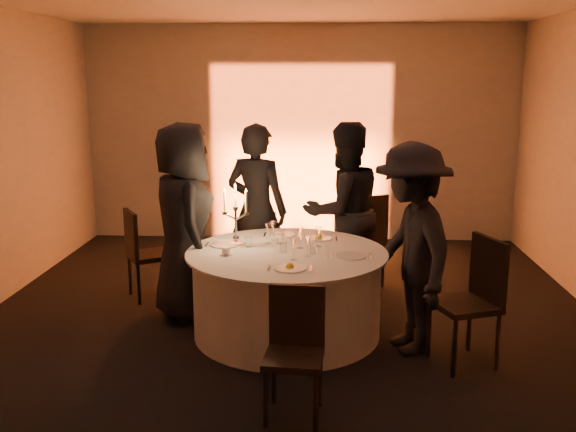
{
  "coord_description": "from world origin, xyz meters",
  "views": [
    {
      "loc": [
        0.31,
        -5.5,
        2.3
      ],
      "look_at": [
        0.0,
        0.2,
        1.05
      ],
      "focal_mm": 40.0,
      "sensor_mm": 36.0,
      "label": 1
    }
  ],
  "objects_px": {
    "banquet_table": "(287,293)",
    "chair_back_right": "(363,235)",
    "chair_back_left": "(262,243)",
    "guest_right": "(411,249)",
    "guest_back_left": "(257,211)",
    "chair_front": "(295,344)",
    "chair_right": "(474,293)",
    "chair_left": "(142,249)",
    "coffee_cup": "(226,251)",
    "guest_back_right": "(344,212)",
    "guest_left": "(184,221)",
    "candelabra": "(236,224)"
  },
  "relations": [
    {
      "from": "banquet_table",
      "to": "chair_back_right",
      "type": "relative_size",
      "value": 1.72
    },
    {
      "from": "chair_back_left",
      "to": "guest_right",
      "type": "relative_size",
      "value": 0.49
    },
    {
      "from": "guest_back_left",
      "to": "chair_front",
      "type": "bearing_deg",
      "value": 121.13
    },
    {
      "from": "chair_back_left",
      "to": "chair_right",
      "type": "bearing_deg",
      "value": 148.44
    },
    {
      "from": "chair_left",
      "to": "coffee_cup",
      "type": "relative_size",
      "value": 8.63
    },
    {
      "from": "chair_left",
      "to": "guest_back_left",
      "type": "height_order",
      "value": "guest_back_left"
    },
    {
      "from": "guest_back_left",
      "to": "guest_back_right",
      "type": "relative_size",
      "value": 0.99
    },
    {
      "from": "guest_left",
      "to": "guest_right",
      "type": "xyz_separation_m",
      "value": [
        2.06,
        -0.69,
        -0.05
      ]
    },
    {
      "from": "banquet_table",
      "to": "chair_back_right",
      "type": "height_order",
      "value": "chair_back_right"
    },
    {
      "from": "coffee_cup",
      "to": "chair_back_left",
      "type": "bearing_deg",
      "value": 83.25
    },
    {
      "from": "chair_back_right",
      "to": "chair_right",
      "type": "xyz_separation_m",
      "value": [
        0.77,
        -1.9,
        -0.0
      ]
    },
    {
      "from": "banquet_table",
      "to": "chair_right",
      "type": "height_order",
      "value": "chair_right"
    },
    {
      "from": "chair_back_left",
      "to": "guest_right",
      "type": "distance_m",
      "value": 2.2
    },
    {
      "from": "chair_back_left",
      "to": "guest_back_right",
      "type": "xyz_separation_m",
      "value": [
        0.88,
        -0.36,
        0.44
      ]
    },
    {
      "from": "chair_back_right",
      "to": "guest_back_right",
      "type": "relative_size",
      "value": 0.56
    },
    {
      "from": "chair_left",
      "to": "chair_right",
      "type": "height_order",
      "value": "chair_right"
    },
    {
      "from": "chair_right",
      "to": "chair_front",
      "type": "height_order",
      "value": "chair_right"
    },
    {
      "from": "chair_front",
      "to": "chair_back_right",
      "type": "bearing_deg",
      "value": 82.09
    },
    {
      "from": "guest_back_right",
      "to": "chair_left",
      "type": "bearing_deg",
      "value": -24.42
    },
    {
      "from": "guest_back_right",
      "to": "chair_right",
      "type": "bearing_deg",
      "value": 95.42
    },
    {
      "from": "guest_right",
      "to": "chair_back_left",
      "type": "bearing_deg",
      "value": -154.87
    },
    {
      "from": "chair_right",
      "to": "candelabra",
      "type": "relative_size",
      "value": 1.8
    },
    {
      "from": "guest_back_left",
      "to": "coffee_cup",
      "type": "bearing_deg",
      "value": 102.12
    },
    {
      "from": "chair_left",
      "to": "guest_right",
      "type": "relative_size",
      "value": 0.53
    },
    {
      "from": "chair_left",
      "to": "guest_left",
      "type": "xyz_separation_m",
      "value": [
        0.55,
        -0.46,
        0.41
      ]
    },
    {
      "from": "chair_front",
      "to": "guest_back_left",
      "type": "height_order",
      "value": "guest_back_left"
    },
    {
      "from": "chair_right",
      "to": "guest_back_right",
      "type": "xyz_separation_m",
      "value": [
        -1.01,
        1.52,
        0.34
      ]
    },
    {
      "from": "guest_left",
      "to": "guest_back_left",
      "type": "xyz_separation_m",
      "value": [
        0.63,
        0.66,
        -0.03
      ]
    },
    {
      "from": "guest_right",
      "to": "candelabra",
      "type": "xyz_separation_m",
      "value": [
        -1.53,
        0.49,
        0.08
      ]
    },
    {
      "from": "chair_back_right",
      "to": "coffee_cup",
      "type": "distance_m",
      "value": 1.99
    },
    {
      "from": "chair_front",
      "to": "guest_back_right",
      "type": "height_order",
      "value": "guest_back_right"
    },
    {
      "from": "chair_front",
      "to": "coffee_cup",
      "type": "relative_size",
      "value": 8.12
    },
    {
      "from": "chair_left",
      "to": "guest_back_left",
      "type": "bearing_deg",
      "value": -111.24
    },
    {
      "from": "chair_left",
      "to": "guest_right",
      "type": "distance_m",
      "value": 2.87
    },
    {
      "from": "guest_back_right",
      "to": "guest_right",
      "type": "bearing_deg",
      "value": 83.87
    },
    {
      "from": "chair_left",
      "to": "guest_right",
      "type": "xyz_separation_m",
      "value": [
        2.61,
        -1.15,
        0.36
      ]
    },
    {
      "from": "banquet_table",
      "to": "guest_left",
      "type": "relative_size",
      "value": 0.96
    },
    {
      "from": "guest_back_right",
      "to": "guest_right",
      "type": "relative_size",
      "value": 1.04
    },
    {
      "from": "banquet_table",
      "to": "chair_left",
      "type": "bearing_deg",
      "value": 151.18
    },
    {
      "from": "chair_front",
      "to": "guest_right",
      "type": "distance_m",
      "value": 1.49
    },
    {
      "from": "chair_back_right",
      "to": "guest_right",
      "type": "xyz_separation_m",
      "value": [
        0.29,
        -1.66,
        0.3
      ]
    },
    {
      "from": "chair_back_left",
      "to": "coffee_cup",
      "type": "distance_m",
      "value": 1.52
    },
    {
      "from": "chair_back_left",
      "to": "candelabra",
      "type": "relative_size",
      "value": 1.49
    },
    {
      "from": "banquet_table",
      "to": "coffee_cup",
      "type": "relative_size",
      "value": 16.36
    },
    {
      "from": "chair_right",
      "to": "guest_back_left",
      "type": "bearing_deg",
      "value": -150.48
    },
    {
      "from": "chair_back_left",
      "to": "chair_front",
      "type": "xyz_separation_m",
      "value": [
        0.49,
        -2.75,
        0.02
      ]
    },
    {
      "from": "chair_left",
      "to": "candelabra",
      "type": "height_order",
      "value": "candelabra"
    },
    {
      "from": "chair_left",
      "to": "coffee_cup",
      "type": "height_order",
      "value": "chair_left"
    },
    {
      "from": "chair_back_left",
      "to": "guest_back_left",
      "type": "relative_size",
      "value": 0.47
    },
    {
      "from": "guest_right",
      "to": "banquet_table",
      "type": "bearing_deg",
      "value": -120.72
    }
  ]
}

